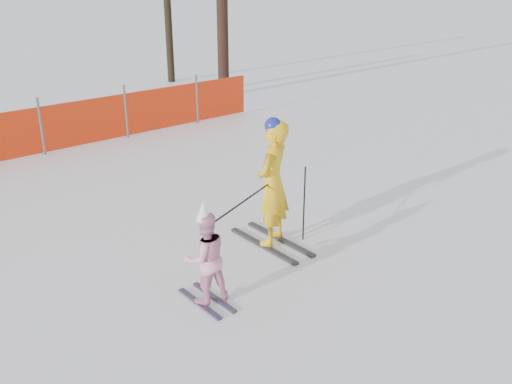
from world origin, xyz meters
The scene contains 5 objects.
ground centered at (0.00, 0.00, 0.00)m, with size 120.00×120.00×0.00m, color white.
adult centered at (0.45, 0.67, 0.97)m, with size 0.80×1.43×1.93m.
child centered at (-1.20, 0.02, 0.62)m, with size 0.64×0.85×1.36m.
ski_poles centered at (0.18, 0.40, 0.82)m, with size 1.99×0.58×1.17m.
tree_trunks centered at (3.80, 9.95, 2.81)m, with size 7.85×3.19×6.04m.
Camera 1 is at (-4.58, -4.99, 3.93)m, focal length 40.00 mm.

